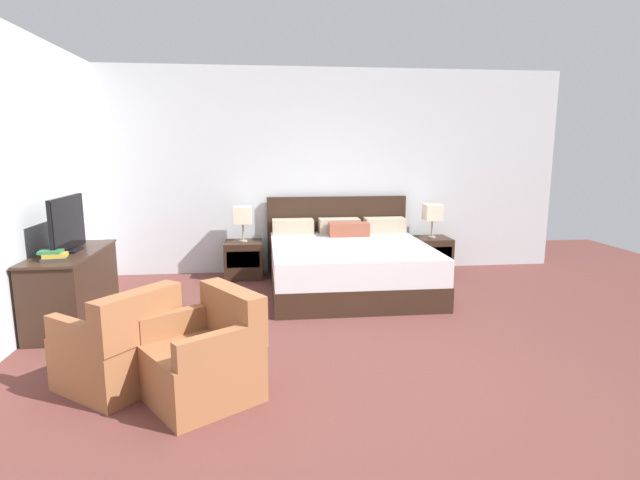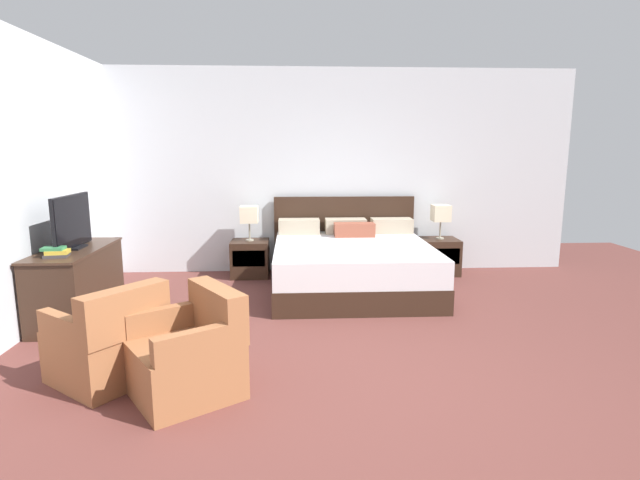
% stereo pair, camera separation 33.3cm
% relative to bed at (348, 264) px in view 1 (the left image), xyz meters
% --- Properties ---
extents(ground_plane, '(11.09, 11.09, 0.00)m').
position_rel_bed_xyz_m(ground_plane, '(-0.30, -2.67, -0.32)').
color(ground_plane, brown).
extents(wall_back, '(7.08, 0.06, 2.84)m').
position_rel_bed_xyz_m(wall_back, '(-0.30, 1.05, 1.10)').
color(wall_back, silver).
rests_on(wall_back, ground).
extents(wall_left, '(0.06, 5.50, 2.84)m').
position_rel_bed_xyz_m(wall_left, '(-3.27, -1.12, 1.10)').
color(wall_left, silver).
rests_on(wall_left, ground).
extents(bed, '(1.99, 2.08, 1.08)m').
position_rel_bed_xyz_m(bed, '(0.00, 0.00, 0.00)').
color(bed, '#332116').
rests_on(bed, ground).
extents(nightstand_left, '(0.51, 0.48, 0.50)m').
position_rel_bed_xyz_m(nightstand_left, '(-1.33, 0.72, -0.07)').
color(nightstand_left, '#332116').
rests_on(nightstand_left, ground).
extents(nightstand_right, '(0.51, 0.48, 0.50)m').
position_rel_bed_xyz_m(nightstand_right, '(1.32, 0.72, -0.07)').
color(nightstand_right, '#332116').
rests_on(nightstand_right, ground).
extents(table_lamp_left, '(0.24, 0.24, 0.48)m').
position_rel_bed_xyz_m(table_lamp_left, '(-1.33, 0.73, 0.53)').
color(table_lamp_left, gray).
rests_on(table_lamp_left, nightstand_left).
extents(table_lamp_right, '(0.24, 0.24, 0.48)m').
position_rel_bed_xyz_m(table_lamp_right, '(1.32, 0.73, 0.53)').
color(table_lamp_right, gray).
rests_on(table_lamp_right, nightstand_right).
extents(dresser, '(0.53, 1.31, 0.74)m').
position_rel_bed_xyz_m(dresser, '(-2.96, -0.95, 0.06)').
color(dresser, '#332116').
rests_on(dresser, ground).
extents(tv, '(0.18, 0.82, 0.55)m').
position_rel_bed_xyz_m(tv, '(-2.95, -0.94, 0.69)').
color(tv, black).
rests_on(tv, dresser).
extents(book_red_cover, '(0.23, 0.21, 0.03)m').
position_rel_bed_xyz_m(book_red_cover, '(-2.95, -1.34, 0.44)').
color(book_red_cover, '#383333').
rests_on(book_red_cover, dresser).
extents(book_blue_cover, '(0.21, 0.17, 0.04)m').
position_rel_bed_xyz_m(book_blue_cover, '(-2.94, -1.34, 0.47)').
color(book_blue_cover, gold).
rests_on(book_blue_cover, book_red_cover).
extents(book_small_top, '(0.20, 0.16, 0.03)m').
position_rel_bed_xyz_m(book_small_top, '(-2.98, -1.34, 0.50)').
color(book_small_top, '#2D7042').
rests_on(book_small_top, book_blue_cover).
extents(armchair_by_window, '(0.96, 0.96, 0.76)m').
position_rel_bed_xyz_m(armchair_by_window, '(-2.12, -2.39, -0.04)').
color(armchair_by_window, '#935B38').
rests_on(armchair_by_window, ground).
extents(armchair_companion, '(0.95, 0.95, 0.76)m').
position_rel_bed_xyz_m(armchair_companion, '(-1.48, -2.64, -0.04)').
color(armchair_companion, '#935B38').
rests_on(armchair_companion, ground).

